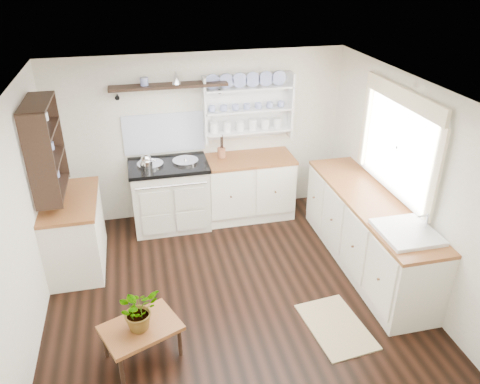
% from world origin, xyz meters
% --- Properties ---
extents(floor, '(4.00, 3.80, 0.01)m').
position_xyz_m(floor, '(0.00, 0.00, 0.00)').
color(floor, black).
rests_on(floor, ground).
extents(wall_back, '(4.00, 0.02, 2.30)m').
position_xyz_m(wall_back, '(0.00, 1.90, 1.15)').
color(wall_back, beige).
rests_on(wall_back, ground).
extents(wall_right, '(0.02, 3.80, 2.30)m').
position_xyz_m(wall_right, '(2.00, 0.00, 1.15)').
color(wall_right, beige).
rests_on(wall_right, ground).
extents(wall_left, '(0.02, 3.80, 2.30)m').
position_xyz_m(wall_left, '(-2.00, 0.00, 1.15)').
color(wall_left, beige).
rests_on(wall_left, ground).
extents(ceiling, '(4.00, 3.80, 0.01)m').
position_xyz_m(ceiling, '(0.00, 0.00, 2.30)').
color(ceiling, white).
rests_on(ceiling, wall_back).
extents(window, '(0.08, 1.55, 1.22)m').
position_xyz_m(window, '(1.95, 0.15, 1.56)').
color(window, white).
rests_on(window, wall_right).
extents(aga_cooker, '(1.05, 0.73, 0.97)m').
position_xyz_m(aga_cooker, '(-0.50, 1.57, 0.48)').
color(aga_cooker, beige).
rests_on(aga_cooker, floor).
extents(back_cabinets, '(1.27, 0.63, 0.90)m').
position_xyz_m(back_cabinets, '(0.60, 1.60, 0.46)').
color(back_cabinets, white).
rests_on(back_cabinets, floor).
extents(right_cabinets, '(0.62, 2.43, 0.90)m').
position_xyz_m(right_cabinets, '(1.70, 0.10, 0.46)').
color(right_cabinets, white).
rests_on(right_cabinets, floor).
extents(belfast_sink, '(0.55, 0.60, 0.45)m').
position_xyz_m(belfast_sink, '(1.70, -0.65, 0.80)').
color(belfast_sink, white).
rests_on(belfast_sink, right_cabinets).
extents(left_cabinets, '(0.62, 1.13, 0.90)m').
position_xyz_m(left_cabinets, '(-1.70, 0.90, 0.46)').
color(left_cabinets, white).
rests_on(left_cabinets, floor).
extents(plate_rack, '(1.20, 0.22, 0.90)m').
position_xyz_m(plate_rack, '(0.65, 1.86, 1.56)').
color(plate_rack, white).
rests_on(plate_rack, wall_back).
extents(high_shelf, '(1.50, 0.29, 0.16)m').
position_xyz_m(high_shelf, '(-0.40, 1.78, 1.91)').
color(high_shelf, black).
rests_on(high_shelf, wall_back).
extents(left_shelving, '(0.28, 0.80, 1.05)m').
position_xyz_m(left_shelving, '(-1.84, 0.90, 1.55)').
color(left_shelving, black).
rests_on(left_shelving, wall_left).
extents(kettle, '(0.17, 0.17, 0.20)m').
position_xyz_m(kettle, '(-0.78, 1.45, 1.03)').
color(kettle, silver).
rests_on(kettle, aga_cooker).
extents(utensil_crock, '(0.11, 0.11, 0.13)m').
position_xyz_m(utensil_crock, '(0.25, 1.68, 0.98)').
color(utensil_crock, '#985938').
rests_on(utensil_crock, back_cabinets).
extents(center_table, '(0.82, 0.71, 0.37)m').
position_xyz_m(center_table, '(-1.01, -0.79, 0.32)').
color(center_table, brown).
rests_on(center_table, floor).
extents(potted_plant, '(0.48, 0.47, 0.41)m').
position_xyz_m(potted_plant, '(-1.01, -0.79, 0.58)').
color(potted_plant, '#3F7233').
rests_on(potted_plant, center_table).
extents(floor_rug, '(0.63, 0.90, 0.02)m').
position_xyz_m(floor_rug, '(0.94, -0.85, 0.01)').
color(floor_rug, '#9E8F5C').
rests_on(floor_rug, floor).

